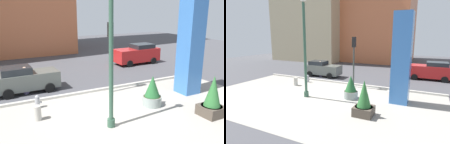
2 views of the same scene
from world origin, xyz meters
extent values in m
plane|color=#47474C|center=(0.00, 4.00, 0.00)|extent=(60.00, 60.00, 0.00)
cube|color=#9E998E|center=(0.00, -2.00, 0.00)|extent=(18.00, 10.00, 0.02)
cube|color=#B7B2A8|center=(0.00, 3.12, 0.08)|extent=(18.00, 0.24, 0.16)
cylinder|color=#335642|center=(-0.78, -1.69, 0.20)|extent=(0.36, 0.36, 0.40)
cylinder|color=#335642|center=(-0.78, -1.69, 3.45)|extent=(0.20, 0.20, 6.90)
cube|color=#3870BC|center=(5.78, 0.20, 3.08)|extent=(1.19, 1.19, 6.16)
cylinder|color=gray|center=(2.41, -0.54, 0.28)|extent=(1.07, 1.07, 0.56)
cylinder|color=#382819|center=(2.41, -0.54, 0.54)|extent=(0.98, 0.98, 0.04)
cone|color=#235B2D|center=(2.41, -0.54, 1.15)|extent=(0.86, 0.86, 1.18)
cube|color=#4C4238|center=(4.27, -3.02, 0.28)|extent=(1.11, 1.11, 0.55)
cylinder|color=#382819|center=(4.27, -3.02, 0.53)|extent=(1.05, 1.05, 0.04)
cone|color=#2D6B33|center=(4.27, -3.02, 1.34)|extent=(0.83, 0.83, 1.58)
cylinder|color=#99999E|center=(-3.36, 2.13, 0.28)|extent=(0.26, 0.26, 0.55)
sphere|color=#99999E|center=(-3.36, 2.13, 0.63)|extent=(0.24, 0.24, 0.24)
cylinder|color=#99999E|center=(-3.19, 2.13, 0.30)|extent=(0.12, 0.10, 0.10)
cylinder|color=#B2ADA3|center=(-3.65, 0.59, 0.38)|extent=(0.36, 0.36, 0.75)
cylinder|color=#333833|center=(1.38, 2.55, 1.80)|extent=(0.14, 0.14, 3.60)
cube|color=black|center=(1.38, 2.55, 4.05)|extent=(0.28, 0.32, 0.90)
sphere|color=yellow|center=(1.38, 2.72, 3.78)|extent=(0.18, 0.18, 0.18)
cube|color=red|center=(7.52, 8.82, 0.88)|extent=(4.53, 1.98, 1.22)
cube|color=#1E2328|center=(8.19, 8.83, 1.70)|extent=(2.06, 1.69, 0.42)
cylinder|color=black|center=(6.15, 7.85, 0.32)|extent=(0.65, 0.24, 0.64)
cylinder|color=black|center=(6.10, 9.71, 0.32)|extent=(0.65, 0.24, 0.64)
cylinder|color=black|center=(8.93, 7.92, 0.32)|extent=(0.65, 0.24, 0.64)
cylinder|color=black|center=(8.88, 9.79, 0.32)|extent=(0.65, 0.24, 0.64)
cube|color=#565B56|center=(-3.40, 5.20, 0.79)|extent=(4.11, 1.83, 1.03)
cube|color=#1E2328|center=(-4.01, 5.18, 1.52)|extent=(1.87, 1.57, 0.43)
cylinder|color=black|center=(-2.16, 6.09, 0.32)|extent=(0.65, 0.24, 0.64)
cylinder|color=black|center=(-2.12, 4.37, 0.32)|extent=(0.65, 0.24, 0.64)
cylinder|color=black|center=(-4.68, 6.03, 0.32)|extent=(0.65, 0.24, 0.64)
cylinder|color=black|center=(-4.64, 4.30, 0.32)|extent=(0.65, 0.24, 0.64)
cube|color=slate|center=(-3.52, 4.80, 0.44)|extent=(0.34, 0.33, 0.88)
cylinder|color=maroon|center=(-3.52, 4.80, 1.21)|extent=(0.51, 0.51, 0.66)
sphere|color=tan|center=(-3.52, 4.80, 1.66)|extent=(0.24, 0.24, 0.24)
camera|label=1|loc=(-5.53, -10.76, 5.36)|focal=38.89mm
camera|label=2|loc=(7.54, -12.95, 4.64)|focal=30.11mm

